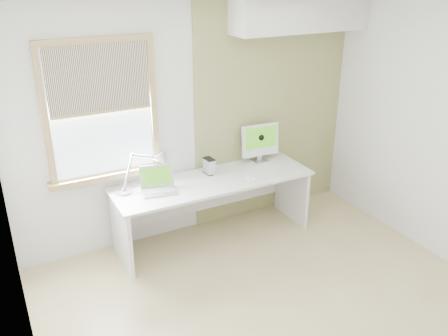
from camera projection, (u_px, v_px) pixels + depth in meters
room at (285, 180)px, 3.79m from camera, size 4.04×3.54×2.64m
accent_wall at (272, 109)px, 5.63m from camera, size 2.00×0.02×2.60m
soffit at (300, 12)px, 5.14m from camera, size 1.60×0.40×0.42m
window at (102, 112)px, 4.66m from camera, size 1.20×0.14×1.42m
desk at (211, 193)px, 5.28m from camera, size 2.20×0.70×0.73m
desk_lamp at (155, 164)px, 5.01m from camera, size 0.72×0.35×0.40m
laptop at (158, 185)px, 4.89m from camera, size 0.39×0.34×0.24m
phone_dock at (213, 171)px, 5.27m from camera, size 0.09×0.09×0.14m
external_drive at (209, 166)px, 5.27m from camera, size 0.10×0.15×0.18m
imac at (260, 141)px, 5.55m from camera, size 0.46×0.16×0.45m
keyboard at (264, 176)px, 5.23m from camera, size 0.43×0.17×0.02m
mouse at (254, 178)px, 5.15m from camera, size 0.06×0.10×0.03m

